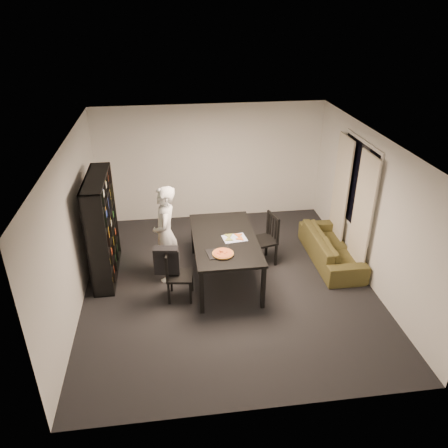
{
  "coord_description": "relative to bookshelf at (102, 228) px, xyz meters",
  "views": [
    {
      "loc": [
        -0.93,
        -6.41,
        4.55
      ],
      "look_at": [
        -0.03,
        0.27,
        1.05
      ],
      "focal_mm": 35.0,
      "sensor_mm": 36.0,
      "label": 1
    }
  ],
  "objects": [
    {
      "name": "curtain_right",
      "position": [
        4.56,
        0.52,
        0.2
      ],
      "size": [
        0.03,
        0.7,
        2.25
      ],
      "primitive_type": "cube",
      "color": "beige",
      "rests_on": "room"
    },
    {
      "name": "pepperoni_pizza",
      "position": [
        2.02,
        -1.0,
        -0.09
      ],
      "size": [
        0.35,
        0.35,
        0.03
      ],
      "rotation": [
        0.0,
        0.0,
        -0.21
      ],
      "color": "#AF7033",
      "rests_on": "dining_table"
    },
    {
      "name": "sofa",
      "position": [
        4.24,
        -0.11,
        -0.67
      ],
      "size": [
        0.74,
        1.9,
        0.56
      ],
      "primitive_type": "imported",
      "rotation": [
        0.0,
        0.0,
        1.57
      ],
      "color": "#44401B",
      "rests_on": "room"
    },
    {
      "name": "kitchen_towel",
      "position": [
        2.29,
        -0.48,
        -0.12
      ],
      "size": [
        0.44,
        0.35,
        0.01
      ],
      "primitive_type": "cube",
      "rotation": [
        0.0,
        0.0,
        0.13
      ],
      "color": "silver",
      "rests_on": "dining_table"
    },
    {
      "name": "chair_left",
      "position": [
        1.22,
        -0.9,
        -0.44
      ],
      "size": [
        0.47,
        0.47,
        0.9
      ],
      "rotation": [
        0.0,
        0.0,
        1.44
      ],
      "color": "black",
      "rests_on": "room"
    },
    {
      "name": "dining_table",
      "position": [
        2.12,
        -0.43,
        -0.19
      ],
      "size": [
        1.11,
        1.99,
        0.83
      ],
      "color": "black",
      "rests_on": "room"
    },
    {
      "name": "pizza_slices",
      "position": [
        2.28,
        -0.45,
        -0.1
      ],
      "size": [
        0.4,
        0.35,
        0.01
      ],
      "primitive_type": null,
      "rotation": [
        0.0,
        0.0,
        0.11
      ],
      "color": "gold",
      "rests_on": "dining_table"
    },
    {
      "name": "window_frame",
      "position": [
        4.64,
        -0.0,
        0.55
      ],
      "size": [
        0.03,
        1.52,
        1.72
      ],
      "primitive_type": "cube",
      "color": "white",
      "rests_on": "room"
    },
    {
      "name": "chair_right",
      "position": [
        2.99,
        0.02,
        -0.39
      ],
      "size": [
        0.56,
        0.56,
        0.99
      ],
      "rotation": [
        0.0,
        0.0,
        -1.32
      ],
      "color": "black",
      "rests_on": "room"
    },
    {
      "name": "draped_jacket",
      "position": [
        1.1,
        -0.89,
        -0.2
      ],
      "size": [
        0.43,
        0.23,
        0.5
      ],
      "rotation": [
        0.0,
        0.0,
        1.44
      ],
      "color": "black",
      "rests_on": "chair_left"
    },
    {
      "name": "bookshelf",
      "position": [
        0.0,
        0.0,
        0.0
      ],
      "size": [
        0.35,
        1.5,
        1.9
      ],
      "primitive_type": "cube",
      "color": "black",
      "rests_on": "room"
    },
    {
      "name": "person",
      "position": [
        1.1,
        -0.26,
        -0.06
      ],
      "size": [
        0.44,
        0.66,
        1.77
      ],
      "primitive_type": "imported",
      "rotation": [
        0.0,
        0.0,
        -1.6
      ],
      "color": "silver",
      "rests_on": "room"
    },
    {
      "name": "curtain_left",
      "position": [
        4.56,
        -0.52,
        0.2
      ],
      "size": [
        0.03,
        0.7,
        2.25
      ],
      "primitive_type": "cube",
      "color": "beige",
      "rests_on": "room"
    },
    {
      "name": "window_pane",
      "position": [
        4.64,
        -0.0,
        0.55
      ],
      "size": [
        0.02,
        1.4,
        1.6
      ],
      "primitive_type": "cube",
      "color": "black",
      "rests_on": "room"
    },
    {
      "name": "room",
      "position": [
        2.16,
        -0.6,
        0.35
      ],
      "size": [
        5.01,
        5.51,
        2.61
      ],
      "color": "black",
      "rests_on": "ground"
    },
    {
      "name": "baking_tray",
      "position": [
        1.96,
        -0.94,
        -0.11
      ],
      "size": [
        0.44,
        0.38,
        0.01
      ],
      "primitive_type": "cube",
      "rotation": [
        0.0,
        0.0,
        0.15
      ],
      "color": "black",
      "rests_on": "dining_table"
    }
  ]
}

